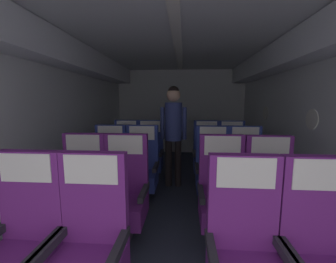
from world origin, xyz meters
TOP-DOWN VIEW (x-y plane):
  - ground at (0.00, 3.09)m, footprint 3.72×6.59m
  - fuselage_shell at (0.00, 3.36)m, footprint 3.60×6.24m
  - seat_a_left_window at (-0.98, 1.53)m, footprint 0.49×0.47m
  - seat_a_left_aisle at (-0.51, 1.53)m, footprint 0.49×0.47m
  - seat_a_right_aisle at (0.97, 1.54)m, footprint 0.49×0.47m
  - seat_a_right_window at (0.50, 1.54)m, footprint 0.49×0.47m
  - seat_b_left_window at (-0.97, 2.37)m, footprint 0.49×0.47m
  - seat_b_left_aisle at (-0.51, 2.36)m, footprint 0.49×0.47m
  - seat_b_right_aisle at (0.97, 2.36)m, footprint 0.49×0.47m
  - seat_b_right_window at (0.50, 2.39)m, footprint 0.49×0.47m
  - seat_c_left_window at (-0.98, 3.21)m, footprint 0.49×0.47m
  - seat_c_left_aisle at (-0.50, 3.21)m, footprint 0.49×0.47m
  - seat_c_right_aisle at (0.97, 3.22)m, footprint 0.49×0.47m
  - seat_c_right_window at (0.51, 3.21)m, footprint 0.49×0.47m
  - seat_d_left_window at (-0.96, 4.06)m, footprint 0.49×0.47m
  - seat_d_left_aisle at (-0.51, 4.03)m, footprint 0.49×0.47m
  - seat_d_right_aisle at (0.96, 4.04)m, footprint 0.49×0.47m
  - seat_d_right_window at (0.52, 4.05)m, footprint 0.49×0.47m
  - flight_attendant at (-0.07, 3.74)m, footprint 0.43×0.28m

SIDE VIEW (x-z plane):
  - ground at x=0.00m, z-range -0.02..0.00m
  - seat_a_left_window at x=-0.98m, z-range -0.09..0.99m
  - seat_a_left_aisle at x=-0.51m, z-range -0.09..0.99m
  - seat_a_right_aisle at x=0.97m, z-range -0.09..0.99m
  - seat_a_right_window at x=0.50m, z-range -0.09..0.99m
  - seat_b_left_window at x=-0.97m, z-range -0.09..0.99m
  - seat_b_left_aisle at x=-0.51m, z-range -0.09..0.99m
  - seat_b_right_aisle at x=0.97m, z-range -0.09..0.99m
  - seat_b_right_window at x=0.50m, z-range -0.09..0.99m
  - seat_c_left_window at x=-0.98m, z-range -0.09..0.99m
  - seat_c_left_aisle at x=-0.50m, z-range -0.09..0.99m
  - seat_c_right_aisle at x=0.97m, z-range -0.09..0.99m
  - seat_c_right_window at x=0.51m, z-range -0.09..0.99m
  - seat_d_left_window at x=-0.96m, z-range -0.09..0.99m
  - seat_d_left_aisle at x=-0.51m, z-range -0.09..0.99m
  - seat_d_right_aisle at x=0.96m, z-range -0.09..0.99m
  - seat_d_right_window at x=0.52m, z-range -0.09..0.99m
  - flight_attendant at x=-0.07m, z-range 0.20..1.87m
  - fuselage_shell at x=0.00m, z-range 0.51..2.84m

